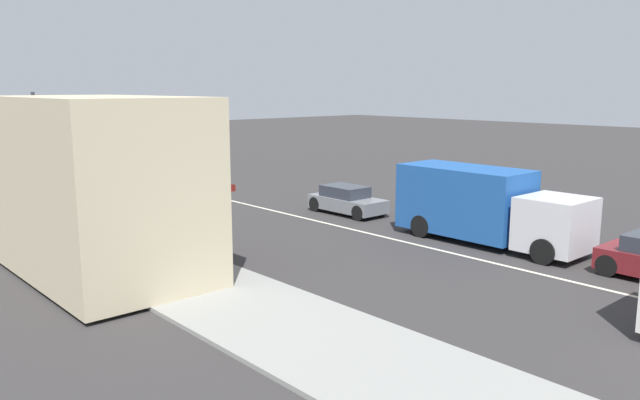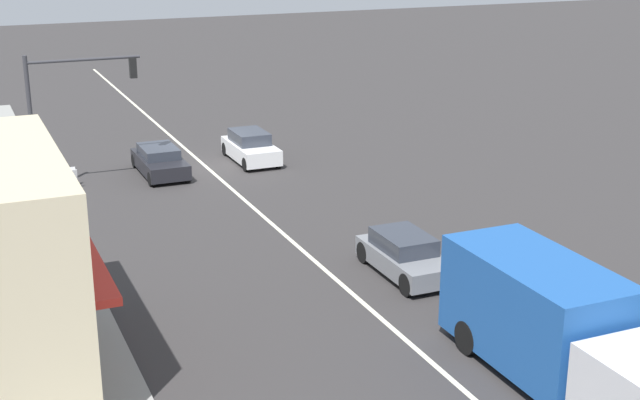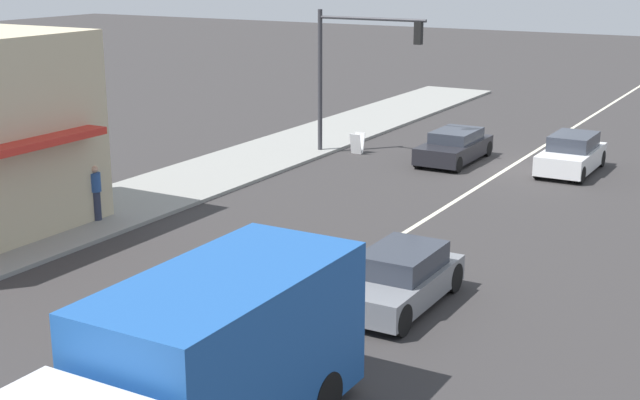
{
  "view_description": "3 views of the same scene",
  "coord_description": "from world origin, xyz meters",
  "views": [
    {
      "loc": [
        18.27,
        35.5,
        5.96
      ],
      "look_at": [
        0.25,
        15.37,
        1.06
      ],
      "focal_mm": 35.0,
      "sensor_mm": 36.0,
      "label": 1
    },
    {
      "loc": [
        10.71,
        37.69,
        10.88
      ],
      "look_at": [
        -0.99,
        10.53,
        1.46
      ],
      "focal_mm": 50.0,
      "sensor_mm": 36.0,
      "label": 2
    },
    {
      "loc": [
        -10.1,
        31.96,
        7.72
      ],
      "look_at": [
        1.76,
        11.3,
        1.18
      ],
      "focal_mm": 50.0,
      "sensor_mm": 36.0,
      "label": 3
    }
  ],
  "objects": [
    {
      "name": "lane_marking_center",
      "position": [
        0.0,
        0.0,
        0.0
      ],
      "size": [
        0.16,
        60.0,
        0.01
      ],
      "primitive_type": "cube",
      "color": "beige",
      "rests_on": "ground"
    },
    {
      "name": "warning_aframe_sign",
      "position": [
        6.12,
        0.66,
        0.43
      ],
      "size": [
        0.45,
        0.53,
        0.84
      ],
      "color": "silver",
      "rests_on": "ground"
    },
    {
      "name": "ground_plane",
      "position": [
        0.0,
        18.0,
        0.0
      ],
      "size": [
        160.0,
        160.0,
        0.0
      ],
      "primitive_type": "plane",
      "color": "#333030"
    },
    {
      "name": "suv_grey",
      "position": [
        -2.2,
        14.56,
        0.64
      ],
      "size": [
        1.72,
        3.87,
        1.33
      ],
      "color": "slate",
      "rests_on": "ground"
    },
    {
      "name": "delivery_truck",
      "position": [
        -2.2,
        22.11,
        1.47
      ],
      "size": [
        2.44,
        7.5,
        2.87
      ],
      "color": "silver",
      "rests_on": "ground"
    },
    {
      "name": "sedan_dark",
      "position": [
        2.2,
        0.04,
        0.59
      ],
      "size": [
        1.77,
        4.06,
        1.22
      ],
      "color": "black",
      "rests_on": "ground"
    },
    {
      "name": "traffic_signal_main",
      "position": [
        6.12,
        1.18,
        3.9
      ],
      "size": [
        4.59,
        0.34,
        5.6
      ],
      "color": "#333338",
      "rests_on": "sidewalk_right"
    },
    {
      "name": "pedestrian",
      "position": [
        8.34,
        13.18,
        0.99
      ],
      "size": [
        0.34,
        0.34,
        1.66
      ],
      "color": "#282D42",
      "rests_on": "sidewalk_right"
    },
    {
      "name": "van_white",
      "position": [
        -2.2,
        -0.43,
        0.67
      ],
      "size": [
        1.72,
        3.86,
        1.41
      ],
      "color": "silver",
      "rests_on": "ground"
    }
  ]
}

